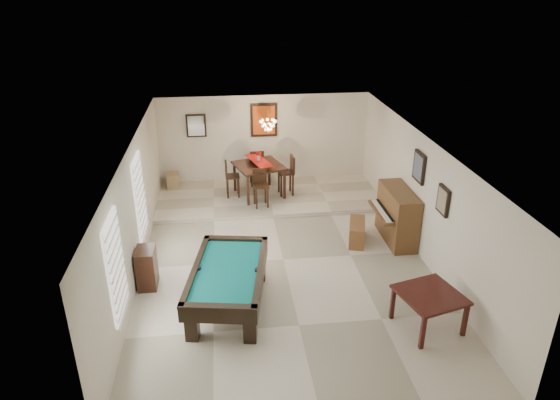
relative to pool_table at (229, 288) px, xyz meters
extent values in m
cube|color=beige|center=(1.20, 1.53, -0.40)|extent=(6.00, 9.00, 0.02)
cube|color=silver|center=(1.20, 6.03, 0.91)|extent=(6.00, 0.04, 2.60)
cube|color=silver|center=(1.20, -2.97, 0.91)|extent=(6.00, 0.04, 2.60)
cube|color=silver|center=(-1.80, 1.53, 0.91)|extent=(0.04, 9.00, 2.60)
cube|color=silver|center=(4.20, 1.53, 0.91)|extent=(0.04, 9.00, 2.60)
cube|color=white|center=(1.20, 1.53, 2.21)|extent=(6.00, 9.00, 0.04)
cube|color=beige|center=(1.20, 4.78, -0.33)|extent=(6.00, 2.50, 0.12)
cube|color=white|center=(-1.77, -0.67, 1.01)|extent=(0.06, 1.00, 1.70)
cube|color=white|center=(-1.77, 2.13, 1.01)|extent=(0.06, 1.00, 1.70)
cube|color=brown|center=(2.99, 2.13, -0.15)|extent=(0.56, 0.94, 0.49)
cube|color=black|center=(-1.58, 0.87, 0.01)|extent=(0.36, 0.54, 0.82)
cube|color=#9D8155|center=(-1.44, 5.67, -0.07)|extent=(0.41, 0.49, 0.40)
cube|color=#D84C14|center=(1.20, 5.99, 1.51)|extent=(0.75, 0.06, 0.95)
cube|color=white|center=(-0.70, 5.99, 1.41)|extent=(0.55, 0.06, 0.65)
cube|color=slate|center=(4.16, 1.83, 1.51)|extent=(0.06, 0.55, 0.65)
cube|color=gray|center=(4.16, 0.53, 1.31)|extent=(0.06, 0.45, 0.55)
camera|label=1|loc=(0.03, -7.73, 5.25)|focal=32.00mm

